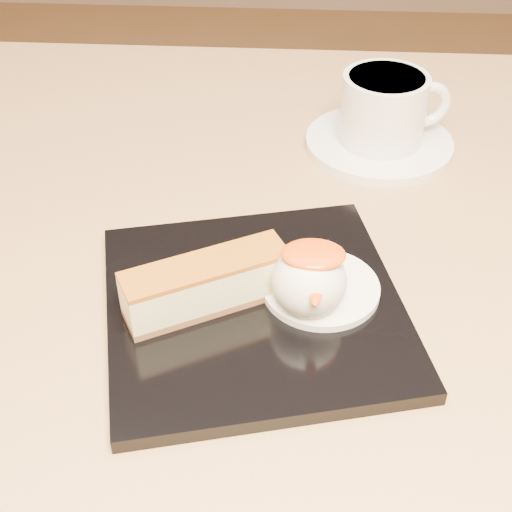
# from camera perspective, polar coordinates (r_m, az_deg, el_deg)

# --- Properties ---
(table) EXTENTS (0.80, 0.80, 0.72)m
(table) POSITION_cam_1_polar(r_m,az_deg,el_deg) (0.73, -2.77, -8.07)
(table) COLOR black
(table) RESTS_ON ground
(dessert_plate) EXTENTS (0.27, 0.27, 0.01)m
(dessert_plate) POSITION_cam_1_polar(r_m,az_deg,el_deg) (0.54, -0.13, -4.12)
(dessert_plate) COLOR black
(dessert_plate) RESTS_ON table
(cheesecake) EXTENTS (0.12, 0.09, 0.04)m
(cheesecake) POSITION_cam_1_polar(r_m,az_deg,el_deg) (0.52, -4.00, -2.26)
(cheesecake) COLOR brown
(cheesecake) RESTS_ON dessert_plate
(cream_smear) EXTENTS (0.09, 0.09, 0.01)m
(cream_smear) POSITION_cam_1_polar(r_m,az_deg,el_deg) (0.55, 5.20, -2.56)
(cream_smear) COLOR white
(cream_smear) RESTS_ON dessert_plate
(ice_cream_scoop) EXTENTS (0.06, 0.06, 0.06)m
(ice_cream_scoop) POSITION_cam_1_polar(r_m,az_deg,el_deg) (0.52, 4.27, -2.03)
(ice_cream_scoop) COLOR white
(ice_cream_scoop) RESTS_ON cream_smear
(mango_sauce) EXTENTS (0.05, 0.04, 0.01)m
(mango_sauce) POSITION_cam_1_polar(r_m,az_deg,el_deg) (0.50, 4.62, 0.13)
(mango_sauce) COLOR #FF4D08
(mango_sauce) RESTS_ON ice_cream_scoop
(mint_sprig) EXTENTS (0.04, 0.03, 0.00)m
(mint_sprig) POSITION_cam_1_polar(r_m,az_deg,el_deg) (0.56, 2.23, -0.44)
(mint_sprig) COLOR green
(mint_sprig) RESTS_ON cream_smear
(saucer) EXTENTS (0.15, 0.15, 0.01)m
(saucer) POSITION_cam_1_polar(r_m,az_deg,el_deg) (0.75, 9.80, 8.87)
(saucer) COLOR white
(saucer) RESTS_ON table
(coffee_cup) EXTENTS (0.11, 0.08, 0.07)m
(coffee_cup) POSITION_cam_1_polar(r_m,az_deg,el_deg) (0.73, 10.31, 11.63)
(coffee_cup) COLOR white
(coffee_cup) RESTS_ON saucer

